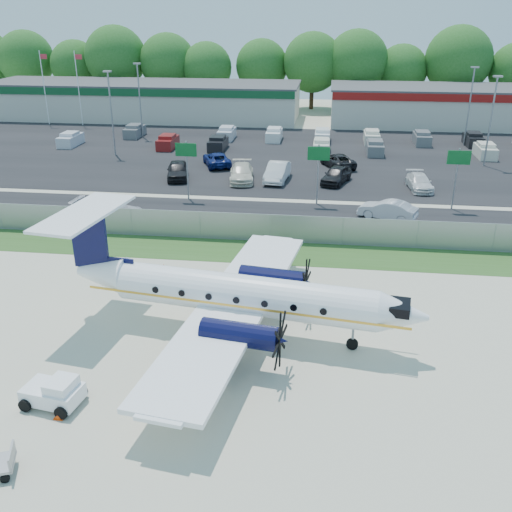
# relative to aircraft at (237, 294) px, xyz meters

# --- Properties ---
(ground) EXTENTS (170.00, 170.00, 0.00)m
(ground) POSITION_rel_aircraft_xyz_m (0.37, -1.49, -2.20)
(ground) COLOR beige
(ground) RESTS_ON ground
(grass_verge) EXTENTS (170.00, 4.00, 0.02)m
(grass_verge) POSITION_rel_aircraft_xyz_m (0.37, 10.51, -2.19)
(grass_verge) COLOR #2D561E
(grass_verge) RESTS_ON ground
(access_road) EXTENTS (170.00, 8.00, 0.02)m
(access_road) POSITION_rel_aircraft_xyz_m (0.37, 17.51, -2.19)
(access_road) COLOR black
(access_road) RESTS_ON ground
(parking_lot) EXTENTS (170.00, 32.00, 0.02)m
(parking_lot) POSITION_rel_aircraft_xyz_m (0.37, 38.51, -2.19)
(parking_lot) COLOR black
(parking_lot) RESTS_ON ground
(perimeter_fence) EXTENTS (120.00, 0.06, 1.99)m
(perimeter_fence) POSITION_rel_aircraft_xyz_m (0.37, 12.51, -1.20)
(perimeter_fence) COLOR gray
(perimeter_fence) RESTS_ON ground
(building_west) EXTENTS (46.40, 12.40, 5.24)m
(building_west) POSITION_rel_aircraft_xyz_m (-23.63, 60.49, 0.43)
(building_west) COLOR beige
(building_west) RESTS_ON ground
(building_east) EXTENTS (44.40, 12.40, 5.24)m
(building_east) POSITION_rel_aircraft_xyz_m (26.37, 60.49, 0.43)
(building_east) COLOR beige
(building_east) RESTS_ON ground
(sign_left) EXTENTS (1.80, 0.26, 5.00)m
(sign_left) POSITION_rel_aircraft_xyz_m (-7.63, 21.42, 1.41)
(sign_left) COLOR gray
(sign_left) RESTS_ON ground
(sign_mid) EXTENTS (1.80, 0.26, 5.00)m
(sign_mid) POSITION_rel_aircraft_xyz_m (3.37, 21.42, 1.41)
(sign_mid) COLOR gray
(sign_mid) RESTS_ON ground
(sign_right) EXTENTS (1.80, 0.26, 5.00)m
(sign_right) POSITION_rel_aircraft_xyz_m (14.37, 21.42, 1.41)
(sign_right) COLOR gray
(sign_right) RESTS_ON ground
(flagpole_west) EXTENTS (1.06, 0.12, 10.00)m
(flagpole_west) POSITION_rel_aircraft_xyz_m (-35.56, 53.51, 3.44)
(flagpole_west) COLOR white
(flagpole_west) RESTS_ON ground
(flagpole_east) EXTENTS (1.06, 0.12, 10.00)m
(flagpole_east) POSITION_rel_aircraft_xyz_m (-30.56, 53.51, 3.44)
(flagpole_east) COLOR white
(flagpole_east) RESTS_ON ground
(light_pole_nw) EXTENTS (0.90, 0.35, 9.09)m
(light_pole_nw) POSITION_rel_aircraft_xyz_m (-19.63, 36.51, 3.03)
(light_pole_nw) COLOR gray
(light_pole_nw) RESTS_ON ground
(light_pole_ne) EXTENTS (0.90, 0.35, 9.09)m
(light_pole_ne) POSITION_rel_aircraft_xyz_m (20.37, 36.51, 3.03)
(light_pole_ne) COLOR gray
(light_pole_ne) RESTS_ON ground
(light_pole_sw) EXTENTS (0.90, 0.35, 9.09)m
(light_pole_sw) POSITION_rel_aircraft_xyz_m (-19.63, 46.51, 3.03)
(light_pole_sw) COLOR gray
(light_pole_sw) RESTS_ON ground
(light_pole_se) EXTENTS (0.90, 0.35, 9.09)m
(light_pole_se) POSITION_rel_aircraft_xyz_m (20.37, 46.51, 3.03)
(light_pole_se) COLOR gray
(light_pole_se) RESTS_ON ground
(tree_line) EXTENTS (112.00, 6.00, 14.00)m
(tree_line) POSITION_rel_aircraft_xyz_m (0.37, 72.51, -2.20)
(tree_line) COLOR #215A1A
(tree_line) RESTS_ON ground
(aircraft) EXTENTS (18.61, 18.28, 5.70)m
(aircraft) POSITION_rel_aircraft_xyz_m (0.00, 0.00, 0.00)
(aircraft) COLOR white
(aircraft) RESTS_ON ground
(pushback_tug) EXTENTS (2.50, 1.97, 1.25)m
(pushback_tug) POSITION_rel_aircraft_xyz_m (-6.52, -6.55, -1.60)
(pushback_tug) COLOR white
(pushback_tug) RESTS_ON ground
(baggage_cart_near) EXTENTS (1.96, 1.26, 0.99)m
(baggage_cart_near) POSITION_rel_aircraft_xyz_m (-1.06, -4.06, -1.74)
(baggage_cart_near) COLOR gray
(baggage_cart_near) RESTS_ON ground
(cone_nose) EXTENTS (0.33, 0.33, 0.47)m
(cone_nose) POSITION_rel_aircraft_xyz_m (7.38, 1.54, -1.98)
(cone_nose) COLOR #F03F07
(cone_nose) RESTS_ON ground
(cone_port_wing) EXTENTS (0.40, 0.40, 0.57)m
(cone_port_wing) POSITION_rel_aircraft_xyz_m (-6.03, -7.33, -1.93)
(cone_port_wing) COLOR #F03F07
(cone_port_wing) RESTS_ON ground
(cone_starboard_wing) EXTENTS (0.44, 0.44, 0.62)m
(cone_starboard_wing) POSITION_rel_aircraft_xyz_m (-5.59, 6.47, -1.91)
(cone_starboard_wing) COLOR #F03F07
(cone_starboard_wing) RESTS_ON ground
(road_car_west) EXTENTS (5.94, 2.88, 1.66)m
(road_car_west) POSITION_rel_aircraft_xyz_m (-12.31, 15.27, -2.20)
(road_car_west) COLOR silver
(road_car_west) RESTS_ON ground
(road_car_mid) EXTENTS (4.74, 3.16, 1.48)m
(road_car_mid) POSITION_rel_aircraft_xyz_m (8.91, 18.37, -2.20)
(road_car_mid) COLOR silver
(road_car_mid) RESTS_ON ground
(parked_car_a) EXTENTS (3.04, 5.24, 1.67)m
(parked_car_a) POSITION_rel_aircraft_xyz_m (-10.15, 27.70, -2.20)
(parked_car_a) COLOR black
(parked_car_a) RESTS_ON ground
(parked_car_b) EXTENTS (2.87, 5.65, 1.57)m
(parked_car_b) POSITION_rel_aircraft_xyz_m (-3.92, 27.65, -2.20)
(parked_car_b) COLOR beige
(parked_car_b) RESTS_ON ground
(parked_car_c) EXTENTS (2.29, 5.36, 1.72)m
(parked_car_c) POSITION_rel_aircraft_xyz_m (-0.57, 28.16, -2.20)
(parked_car_c) COLOR silver
(parked_car_c) RESTS_ON ground
(parked_car_d) EXTENTS (3.30, 5.02, 1.59)m
(parked_car_d) POSITION_rel_aircraft_xyz_m (4.99, 28.00, -2.20)
(parked_car_d) COLOR black
(parked_car_d) RESTS_ON ground
(parked_car_e) EXTENTS (2.29, 4.79, 1.35)m
(parked_car_e) POSITION_rel_aircraft_xyz_m (12.45, 26.88, -2.20)
(parked_car_e) COLOR silver
(parked_car_e) RESTS_ON ground
(parked_car_f) EXTENTS (4.01, 5.59, 1.41)m
(parked_car_f) POSITION_rel_aircraft_xyz_m (-7.34, 32.99, -2.20)
(parked_car_f) COLOR navy
(parked_car_f) RESTS_ON ground
(parked_car_g) EXTENTS (4.19, 5.59, 1.41)m
(parked_car_g) POSITION_rel_aircraft_xyz_m (5.14, 34.08, -2.20)
(parked_car_g) COLOR black
(parked_car_g) RESTS_ON ground
(far_parking_rows) EXTENTS (56.00, 10.00, 1.60)m
(far_parking_rows) POSITION_rel_aircraft_xyz_m (0.37, 43.51, -2.20)
(far_parking_rows) COLOR gray
(far_parking_rows) RESTS_ON ground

